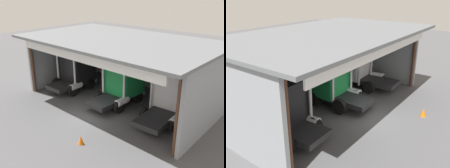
% 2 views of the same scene
% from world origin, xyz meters
% --- Properties ---
extents(ground_plane, '(80.00, 80.00, 0.00)m').
position_xyz_m(ground_plane, '(0.00, 0.00, 0.00)').
color(ground_plane, '#4C4C4F').
rests_on(ground_plane, ground).
extents(workshop_shed, '(15.38, 9.34, 5.35)m').
position_xyz_m(workshop_shed, '(0.00, 4.78, 3.72)').
color(workshop_shed, gray).
rests_on(workshop_shed, ground).
extents(truck_black_center_left_bay, '(2.81, 4.40, 3.53)m').
position_xyz_m(truck_black_center_left_bay, '(-4.84, 3.17, 1.81)').
color(truck_black_center_left_bay, black).
rests_on(truck_black_center_left_bay, ground).
extents(truck_green_left_bay, '(2.62, 4.99, 3.48)m').
position_xyz_m(truck_green_left_bay, '(0.30, 3.77, 1.84)').
color(truck_green_left_bay, '#197F3D').
rests_on(truck_green_left_bay, ground).
extents(truck_white_center_bay, '(2.94, 5.27, 3.69)m').
position_xyz_m(truck_white_center_bay, '(4.58, 4.16, 1.88)').
color(truck_white_center_bay, white).
rests_on(truck_white_center_bay, ground).
extents(oil_drum, '(0.58, 0.58, 0.91)m').
position_xyz_m(oil_drum, '(-2.86, 6.75, 0.45)').
color(oil_drum, '#B21E19').
rests_on(oil_drum, ground).
extents(tool_cart, '(0.90, 0.60, 1.00)m').
position_xyz_m(tool_cart, '(-2.17, 6.68, 0.50)').
color(tool_cart, red).
rests_on(tool_cart, ground).
extents(traffic_cone, '(0.36, 0.36, 0.56)m').
position_xyz_m(traffic_cone, '(2.31, -2.57, 0.28)').
color(traffic_cone, orange).
rests_on(traffic_cone, ground).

